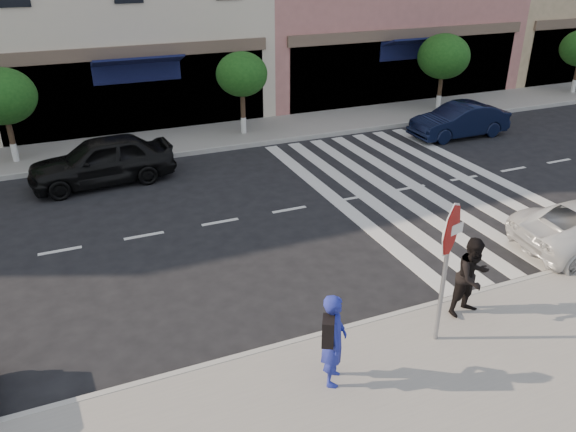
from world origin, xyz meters
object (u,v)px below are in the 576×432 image
(walker, at_px, (472,277))
(car_far_right, at_px, (459,120))
(stop_sign, at_px, (449,244))
(car_far_mid, at_px, (102,160))
(photographer, at_px, (334,340))

(walker, height_order, car_far_right, walker)
(stop_sign, xyz_separation_m, car_far_mid, (-4.64, 10.50, -1.38))
(photographer, distance_m, car_far_right, 14.79)
(stop_sign, bearing_deg, photographer, 172.00)
(stop_sign, bearing_deg, car_far_right, 36.63)
(stop_sign, distance_m, car_far_right, 13.19)
(walker, bearing_deg, car_far_right, 44.82)
(stop_sign, xyz_separation_m, car_far_right, (8.41, 10.06, -1.48))
(walker, bearing_deg, stop_sign, -164.56)
(photographer, height_order, car_far_right, photographer)
(stop_sign, relative_size, photographer, 1.66)
(car_far_right, bearing_deg, car_far_mid, -91.73)
(car_far_mid, bearing_deg, stop_sign, 19.20)
(stop_sign, height_order, car_far_right, stop_sign)
(walker, height_order, car_far_mid, walker)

